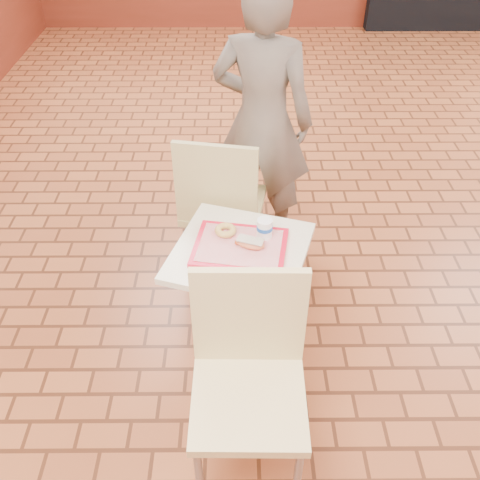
{
  "coord_description": "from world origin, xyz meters",
  "views": [
    {
      "loc": [
        -1.35,
        -2.58,
        2.37
      ],
      "look_at": [
        -1.33,
        -0.57,
        0.73
      ],
      "focal_mm": 40.0,
      "sensor_mm": 36.0,
      "label": 1
    }
  ],
  "objects_px": {
    "customer": "(262,121)",
    "long_john_donut": "(250,243)",
    "main_table": "(240,282)",
    "chair_main_back": "(221,201)",
    "ring_donut": "(225,230)",
    "chair_main_front": "(249,371)",
    "paper_cup": "(265,228)",
    "serving_tray": "(240,247)"
  },
  "relations": [
    {
      "from": "ring_donut",
      "to": "main_table",
      "type": "bearing_deg",
      "value": -53.09
    },
    {
      "from": "main_table",
      "to": "customer",
      "type": "distance_m",
      "value": 1.08
    },
    {
      "from": "serving_tray",
      "to": "ring_donut",
      "type": "relative_size",
      "value": 4.12
    },
    {
      "from": "chair_main_front",
      "to": "chair_main_back",
      "type": "distance_m",
      "value": 1.23
    },
    {
      "from": "chair_main_back",
      "to": "customer",
      "type": "bearing_deg",
      "value": -110.75
    },
    {
      "from": "ring_donut",
      "to": "long_john_donut",
      "type": "distance_m",
      "value": 0.16
    },
    {
      "from": "ring_donut",
      "to": "long_john_donut",
      "type": "bearing_deg",
      "value": -42.21
    },
    {
      "from": "main_table",
      "to": "ring_donut",
      "type": "relative_size",
      "value": 6.16
    },
    {
      "from": "customer",
      "to": "paper_cup",
      "type": "distance_m",
      "value": 0.93
    },
    {
      "from": "chair_main_front",
      "to": "customer",
      "type": "distance_m",
      "value": 1.67
    },
    {
      "from": "serving_tray",
      "to": "ring_donut",
      "type": "distance_m",
      "value": 0.12
    },
    {
      "from": "chair_main_back",
      "to": "main_table",
      "type": "bearing_deg",
      "value": 110.84
    },
    {
      "from": "chair_main_front",
      "to": "paper_cup",
      "type": "height_order",
      "value": "chair_main_front"
    },
    {
      "from": "ring_donut",
      "to": "paper_cup",
      "type": "height_order",
      "value": "paper_cup"
    },
    {
      "from": "ring_donut",
      "to": "chair_main_back",
      "type": "bearing_deg",
      "value": 94.26
    },
    {
      "from": "customer",
      "to": "serving_tray",
      "type": "relative_size",
      "value": 3.86
    },
    {
      "from": "chair_main_back",
      "to": "paper_cup",
      "type": "xyz_separation_m",
      "value": [
        0.23,
        -0.5,
        0.19
      ]
    },
    {
      "from": "chair_main_back",
      "to": "ring_donut",
      "type": "bearing_deg",
      "value": 104.39
    },
    {
      "from": "long_john_donut",
      "to": "customer",
      "type": "bearing_deg",
      "value": 84.49
    },
    {
      "from": "main_table",
      "to": "chair_main_back",
      "type": "xyz_separation_m",
      "value": [
        -0.11,
        0.57,
        0.11
      ]
    },
    {
      "from": "chair_main_back",
      "to": "paper_cup",
      "type": "relative_size",
      "value": 10.14
    },
    {
      "from": "customer",
      "to": "long_john_donut",
      "type": "distance_m",
      "value": 1.02
    },
    {
      "from": "customer",
      "to": "serving_tray",
      "type": "xyz_separation_m",
      "value": [
        -0.14,
        -0.99,
        -0.18
      ]
    },
    {
      "from": "main_table",
      "to": "serving_tray",
      "type": "relative_size",
      "value": 1.49
    },
    {
      "from": "customer",
      "to": "paper_cup",
      "type": "bearing_deg",
      "value": 105.1
    },
    {
      "from": "ring_donut",
      "to": "customer",
      "type": "bearing_deg",
      "value": 76.39
    },
    {
      "from": "chair_main_back",
      "to": "long_john_donut",
      "type": "height_order",
      "value": "chair_main_back"
    },
    {
      "from": "chair_main_front",
      "to": "chair_main_back",
      "type": "height_order",
      "value": "chair_main_front"
    },
    {
      "from": "main_table",
      "to": "serving_tray",
      "type": "xyz_separation_m",
      "value": [
        -0.0,
        0.0,
        0.23
      ]
    },
    {
      "from": "chair_main_back",
      "to": "serving_tray",
      "type": "distance_m",
      "value": 0.59
    },
    {
      "from": "ring_donut",
      "to": "paper_cup",
      "type": "xyz_separation_m",
      "value": [
        0.19,
        -0.03,
        0.03
      ]
    },
    {
      "from": "customer",
      "to": "chair_main_back",
      "type": "bearing_deg",
      "value": 75.56
    },
    {
      "from": "main_table",
      "to": "long_john_donut",
      "type": "xyz_separation_m",
      "value": [
        0.05,
        -0.01,
        0.27
      ]
    },
    {
      "from": "serving_tray",
      "to": "long_john_donut",
      "type": "height_order",
      "value": "long_john_donut"
    },
    {
      "from": "main_table",
      "to": "long_john_donut",
      "type": "bearing_deg",
      "value": -14.43
    },
    {
      "from": "chair_main_front",
      "to": "chair_main_back",
      "type": "bearing_deg",
      "value": 97.33
    },
    {
      "from": "chair_main_back",
      "to": "customer",
      "type": "distance_m",
      "value": 0.58
    },
    {
      "from": "main_table",
      "to": "chair_main_back",
      "type": "bearing_deg",
      "value": 100.71
    },
    {
      "from": "chair_main_back",
      "to": "ring_donut",
      "type": "relative_size",
      "value": 9.23
    },
    {
      "from": "chair_main_front",
      "to": "serving_tray",
      "type": "height_order",
      "value": "chair_main_front"
    },
    {
      "from": "main_table",
      "to": "serving_tray",
      "type": "distance_m",
      "value": 0.23
    },
    {
      "from": "main_table",
      "to": "chair_main_front",
      "type": "height_order",
      "value": "chair_main_front"
    }
  ]
}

